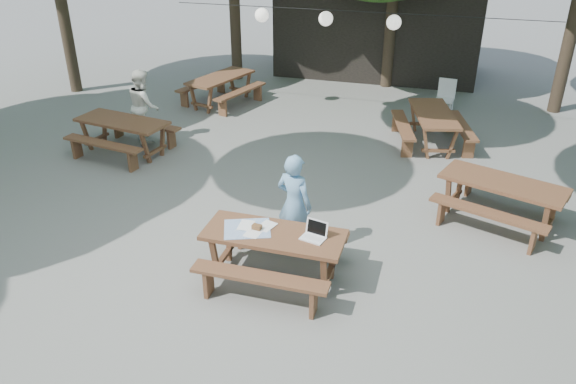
# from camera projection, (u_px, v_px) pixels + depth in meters

# --- Properties ---
(ground) EXTENTS (80.00, 80.00, 0.00)m
(ground) POSITION_uv_depth(u_px,v_px,m) (251.00, 236.00, 9.22)
(ground) COLOR #63645F
(ground) RESTS_ON ground
(pavilion) EXTENTS (6.00, 3.00, 2.80)m
(pavilion) POSITION_uv_depth(u_px,v_px,m) (380.00, 27.00, 17.36)
(pavilion) COLOR black
(pavilion) RESTS_ON ground
(main_picnic_table) EXTENTS (2.00, 1.58, 0.75)m
(main_picnic_table) POSITION_uv_depth(u_px,v_px,m) (274.00, 255.00, 8.04)
(main_picnic_table) COLOR #58321F
(main_picnic_table) RESTS_ON ground
(picnic_table_nw) EXTENTS (2.13, 1.87, 0.75)m
(picnic_table_nw) POSITION_uv_depth(u_px,v_px,m) (124.00, 136.00, 12.06)
(picnic_table_nw) COLOR #58321F
(picnic_table_nw) RESTS_ON ground
(picnic_table_ne) EXTENTS (2.32, 2.13, 0.75)m
(picnic_table_ne) POSITION_uv_depth(u_px,v_px,m) (500.00, 201.00, 9.48)
(picnic_table_ne) COLOR #58321F
(picnic_table_ne) RESTS_ON ground
(picnic_table_far_w) EXTENTS (2.07, 2.28, 0.75)m
(picnic_table_far_w) POSITION_uv_depth(u_px,v_px,m) (221.00, 90.00, 14.99)
(picnic_table_far_w) COLOR #58321F
(picnic_table_far_w) RESTS_ON ground
(picnic_table_far_e) EXTENTS (2.01, 2.24, 0.75)m
(picnic_table_far_e) POSITION_uv_depth(u_px,v_px,m) (432.00, 128.00, 12.49)
(picnic_table_far_e) COLOR #58321F
(picnic_table_far_e) RESTS_ON ground
(woman) EXTENTS (0.68, 0.55, 1.63)m
(woman) POSITION_uv_depth(u_px,v_px,m) (294.00, 204.00, 8.48)
(woman) COLOR #72A6D0
(woman) RESTS_ON ground
(second_person) EXTENTS (0.97, 1.00, 1.63)m
(second_person) POSITION_uv_depth(u_px,v_px,m) (144.00, 105.00, 12.54)
(second_person) COLOR white
(second_person) RESTS_ON ground
(plastic_chair) EXTENTS (0.50, 0.50, 0.90)m
(plastic_chair) POSITION_uv_depth(u_px,v_px,m) (444.00, 105.00, 14.27)
(plastic_chair) COLOR silver
(plastic_chair) RESTS_ON ground
(laptop) EXTENTS (0.38, 0.33, 0.24)m
(laptop) POSITION_uv_depth(u_px,v_px,m) (315.00, 233.00, 7.75)
(laptop) COLOR white
(laptop) RESTS_ON main_picnic_table
(tabletop_clutter) EXTENTS (0.81, 0.75, 0.08)m
(tabletop_clutter) POSITION_uv_depth(u_px,v_px,m) (250.00, 228.00, 7.96)
(tabletop_clutter) COLOR #356DB6
(tabletop_clutter) RESTS_ON main_picnic_table
(paper_lanterns) EXTENTS (9.00, 0.34, 0.38)m
(paper_lanterns) POSITION_uv_depth(u_px,v_px,m) (326.00, 18.00, 13.25)
(paper_lanterns) COLOR black
(paper_lanterns) RESTS_ON ground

